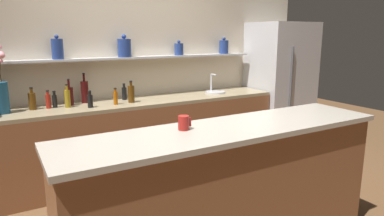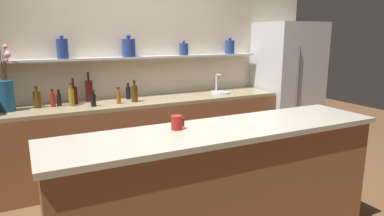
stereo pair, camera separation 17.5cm
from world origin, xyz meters
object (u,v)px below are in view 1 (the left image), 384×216
(refrigerator, at_px, (280,87))
(flower_vase, at_px, (0,94))
(bottle_oil_0, at_px, (67,98))
(bottle_spirit_2, at_px, (131,94))
(bottle_sauce_1, at_px, (124,93))
(bottle_wine_5, at_px, (69,96))
(bottle_sauce_7, at_px, (48,101))
(bottle_wine_6, at_px, (85,92))
(bottle_sauce_8, at_px, (116,97))
(bottle_spirit_3, at_px, (32,101))
(bottle_sauce_4, at_px, (90,101))
(bottle_sauce_9, at_px, (55,100))
(coffee_mug, at_px, (184,123))
(sink_fixture, at_px, (215,91))

(refrigerator, relative_size, flower_vase, 2.73)
(bottle_oil_0, relative_size, bottle_spirit_2, 1.00)
(flower_vase, bearing_deg, bottle_sauce_1, 4.55)
(bottle_wine_5, height_order, bottle_sauce_7, bottle_wine_5)
(bottle_oil_0, bearing_deg, bottle_spirit_2, -6.58)
(bottle_wine_6, bearing_deg, bottle_sauce_8, -45.78)
(bottle_spirit_3, relative_size, bottle_sauce_8, 1.26)
(bottle_sauce_4, distance_m, bottle_sauce_7, 0.43)
(bottle_spirit_2, height_order, bottle_sauce_4, bottle_spirit_2)
(bottle_wine_6, bearing_deg, bottle_oil_0, -142.43)
(flower_vase, relative_size, bottle_sauce_9, 3.74)
(coffee_mug, bearing_deg, bottle_spirit_2, 83.20)
(sink_fixture, height_order, bottle_spirit_2, same)
(bottle_sauce_4, distance_m, bottle_sauce_8, 0.28)
(bottle_sauce_1, bearing_deg, sink_fixture, -6.18)
(bottle_sauce_1, xyz_separation_m, bottle_sauce_4, (-0.46, -0.26, -0.01))
(sink_fixture, xyz_separation_m, bottle_sauce_8, (-1.39, -0.10, 0.05))
(bottle_sauce_4, relative_size, coffee_mug, 1.79)
(bottle_spirit_2, bearing_deg, bottle_sauce_1, 93.67)
(bottle_sauce_7, bearing_deg, bottle_sauce_1, 4.95)
(bottle_sauce_9, xyz_separation_m, coffee_mug, (0.61, -1.75, 0.07))
(bottle_wine_6, bearing_deg, sink_fixture, -5.96)
(refrigerator, bearing_deg, bottle_oil_0, 179.00)
(refrigerator, distance_m, bottle_wine_5, 2.96)
(bottle_oil_0, distance_m, bottle_sauce_4, 0.24)
(bottle_oil_0, xyz_separation_m, coffee_mug, (0.49, -1.70, 0.05))
(bottle_spirit_2, xyz_separation_m, bottle_sauce_7, (-0.87, 0.13, -0.02))
(bottle_oil_0, bearing_deg, refrigerator, -1.00)
(sink_fixture, height_order, bottle_sauce_4, sink_fixture)
(flower_vase, relative_size, bottle_wine_5, 2.32)
(bottle_spirit_2, height_order, bottle_sauce_9, bottle_spirit_2)
(bottle_wine_6, bearing_deg, bottle_sauce_9, -161.80)
(bottle_oil_0, bearing_deg, flower_vase, 177.63)
(bottle_sauce_1, bearing_deg, refrigerator, -4.43)
(refrigerator, xyz_separation_m, bottle_sauce_7, (-3.18, 0.11, 0.08))
(refrigerator, bearing_deg, bottle_wine_6, 175.41)
(flower_vase, xyz_separation_m, bottle_sauce_7, (0.43, 0.03, -0.12))
(bottle_wine_6, relative_size, coffee_mug, 3.33)
(bottle_sauce_4, bearing_deg, bottle_sauce_7, 155.20)
(bottle_spirit_3, bearing_deg, bottle_sauce_7, -3.63)
(bottle_sauce_9, distance_m, coffee_mug, 1.86)
(sink_fixture, height_order, coffee_mug, sink_fixture)
(bottle_spirit_2, height_order, bottle_sauce_7, bottle_spirit_2)
(bottle_sauce_8, distance_m, coffee_mug, 1.59)
(sink_fixture, xyz_separation_m, bottle_sauce_7, (-2.06, 0.06, 0.05))
(bottle_wine_6, bearing_deg, bottle_sauce_4, -92.69)
(bottle_spirit_2, height_order, bottle_sauce_8, bottle_spirit_2)
(sink_fixture, bearing_deg, bottle_sauce_1, 173.82)
(bottle_wine_5, relative_size, bottle_sauce_8, 1.57)
(bottle_spirit_3, xyz_separation_m, bottle_sauce_8, (0.83, -0.17, -0.01))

